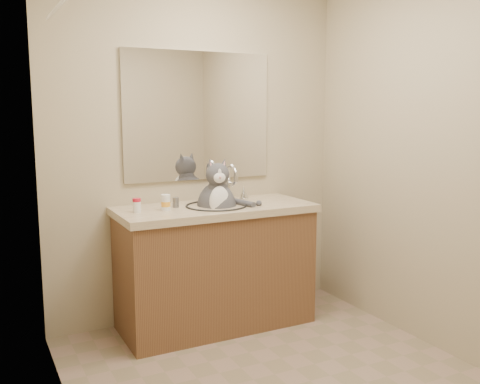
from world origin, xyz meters
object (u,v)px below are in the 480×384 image
at_px(pill_bottle_redcap, 137,205).
at_px(pill_bottle_orange, 166,203).
at_px(grey_canister, 176,202).
at_px(cat, 217,204).

relative_size(pill_bottle_redcap, pill_bottle_orange, 0.88).
bearing_deg(grey_canister, pill_bottle_orange, -143.11).
bearing_deg(pill_bottle_orange, pill_bottle_redcap, 176.30).
height_order(cat, pill_bottle_redcap, cat).
bearing_deg(pill_bottle_redcap, pill_bottle_orange, -3.70).
bearing_deg(pill_bottle_redcap, grey_canister, 11.73).
bearing_deg(cat, pill_bottle_orange, -165.65).
xyz_separation_m(pill_bottle_orange, grey_canister, (0.09, 0.07, -0.02)).
xyz_separation_m(cat, pill_bottle_orange, (-0.37, -0.01, 0.04)).
relative_size(pill_bottle_redcap, grey_canister, 1.37).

